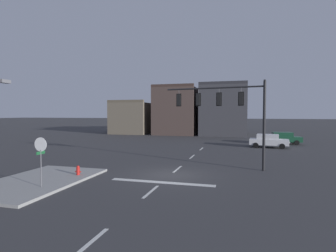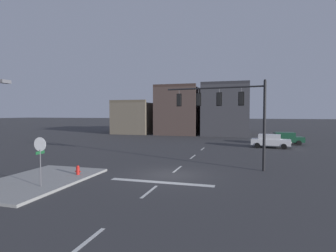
{
  "view_description": "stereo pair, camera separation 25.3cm",
  "coord_description": "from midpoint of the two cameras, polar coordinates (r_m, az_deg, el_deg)",
  "views": [
    {
      "loc": [
        4.66,
        -17.44,
        4.12
      ],
      "look_at": [
        -0.78,
        2.21,
        3.17
      ],
      "focal_mm": 29.21,
      "sensor_mm": 36.0,
      "label": 1
    },
    {
      "loc": [
        4.9,
        -17.37,
        4.12
      ],
      "look_at": [
        -0.78,
        2.21,
        3.17
      ],
      "focal_mm": 29.21,
      "sensor_mm": 36.0,
      "label": 2
    }
  ],
  "objects": [
    {
      "name": "ground_plane",
      "position": [
        18.51,
        0.82,
        -10.2
      ],
      "size": [
        400.0,
        400.0,
        0.0
      ],
      "primitive_type": "plane",
      "color": "#353538"
    },
    {
      "name": "sidewalk_near_corner",
      "position": [
        18.4,
        -25.3,
        -10.3
      ],
      "size": [
        5.0,
        8.0,
        0.15
      ],
      "primitive_type": "cube",
      "color": "gray",
      "rests_on": "ground"
    },
    {
      "name": "stop_bar_paint",
      "position": [
        16.64,
        -1.05,
        -11.66
      ],
      "size": [
        6.4,
        0.5,
        0.01
      ],
      "primitive_type": "cube",
      "color": "silver",
      "rests_on": "ground"
    },
    {
      "name": "lane_centreline",
      "position": [
        20.4,
        2.32,
        -8.98
      ],
      "size": [
        0.16,
        26.4,
        0.01
      ],
      "color": "silver",
      "rests_on": "ground"
    },
    {
      "name": "signal_mast_near_side",
      "position": [
        20.98,
        12.58,
        4.08
      ],
      "size": [
        7.53,
        1.22,
        6.53
      ],
      "color": "black",
      "rests_on": "ground"
    },
    {
      "name": "stop_sign",
      "position": [
        16.3,
        -24.72,
        -4.55
      ],
      "size": [
        0.76,
        0.64,
        2.83
      ],
      "color": "#56565B",
      "rests_on": "ground"
    },
    {
      "name": "car_lot_nearside",
      "position": [
        34.88,
        20.78,
        -2.88
      ],
      "size": [
        4.6,
        2.32,
        1.61
      ],
      "color": "silver",
      "rests_on": "ground"
    },
    {
      "name": "car_lot_middle",
      "position": [
        39.43,
        23.42,
        -2.3
      ],
      "size": [
        4.58,
        2.24,
        1.61
      ],
      "color": "#143D28",
      "rests_on": "ground"
    },
    {
      "name": "fire_hydrant",
      "position": [
        18.84,
        -17.92,
        -9.08
      ],
      "size": [
        0.4,
        0.3,
        0.75
      ],
      "color": "red",
      "rests_on": "ground"
    },
    {
      "name": "building_row",
      "position": [
        55.22,
        4.69,
        2.75
      ],
      "size": [
        26.27,
        13.22,
        9.66
      ],
      "color": "#665B4C",
      "rests_on": "ground"
    }
  ]
}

